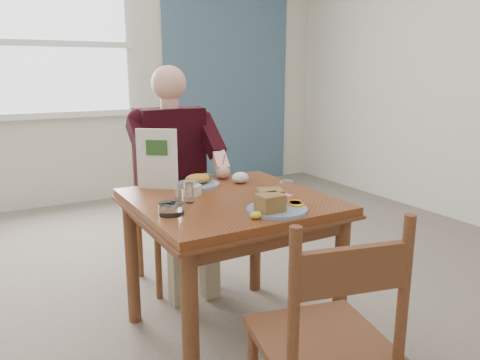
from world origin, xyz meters
TOP-DOWN VIEW (x-y plane):
  - floor at (0.00, 0.00)m, footprint 6.00×6.00m
  - wall_back at (0.00, 3.00)m, footprint 5.50×0.00m
  - accent_panel at (1.60, 2.98)m, footprint 1.60×0.02m
  - lemon_wedge at (-0.06, -0.35)m, footprint 0.07×0.06m
  - napkin at (0.19, 0.23)m, footprint 0.11×0.09m
  - metal_dish at (0.43, 0.13)m, footprint 0.09×0.09m
  - window at (-0.40, 2.97)m, footprint 1.72×0.04m
  - table at (0.00, 0.00)m, footprint 0.92×0.92m
  - chair_far at (0.00, 0.80)m, footprint 0.42×0.42m
  - chair_near at (-0.12, -0.89)m, footprint 0.50×0.50m
  - diner at (0.00, 0.71)m, footprint 0.53×0.56m
  - near_plate at (0.07, -0.29)m, footprint 0.30×0.30m
  - far_plate at (-0.03, 0.30)m, footprint 0.29×0.29m
  - caddy at (-0.14, 0.14)m, footprint 0.11×0.11m
  - shakers at (-0.23, 0.01)m, footprint 0.10×0.06m
  - creamer at (-0.35, -0.12)m, footprint 0.11×0.11m
  - menu at (-0.24, 0.34)m, footprint 0.18×0.14m

SIDE VIEW (x-z plane):
  - floor at x=0.00m, z-range 0.00..0.00m
  - chair_far at x=0.00m, z-range 0.00..0.95m
  - chair_near at x=-0.12m, z-range 0.00..0.95m
  - table at x=0.00m, z-range 0.26..1.01m
  - metal_dish at x=0.43m, z-range 0.75..0.76m
  - lemon_wedge at x=-0.06m, z-range 0.75..0.78m
  - far_plate at x=-0.03m, z-range 0.74..0.81m
  - caddy at x=-0.14m, z-range 0.74..0.81m
  - creamer at x=-0.35m, z-range 0.75..0.80m
  - napkin at x=0.19m, z-range 0.75..0.81m
  - near_plate at x=0.07m, z-range 0.74..0.83m
  - shakers at x=-0.23m, z-range 0.75..0.85m
  - diner at x=0.00m, z-range 0.12..1.50m
  - menu at x=-0.24m, z-range 0.75..1.07m
  - accent_panel at x=1.60m, z-range 0.00..2.80m
  - wall_back at x=0.00m, z-range -1.35..4.15m
  - window at x=-0.40m, z-range 0.89..2.31m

